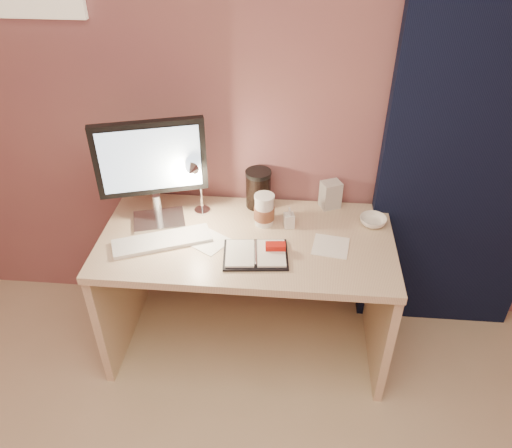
# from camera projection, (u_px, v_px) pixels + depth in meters

# --- Properties ---
(room) EXTENTS (3.50, 3.50, 3.50)m
(room) POSITION_uv_depth(u_px,v_px,m) (456.00, 139.00, 2.32)
(room) COLOR #C6B28E
(room) RESTS_ON ground
(desk) EXTENTS (1.40, 0.70, 0.73)m
(desk) POSITION_uv_depth(u_px,v_px,m) (249.00, 264.00, 2.56)
(desk) COLOR beige
(desk) RESTS_ON ground
(monitor) EXTENTS (0.49, 0.24, 0.54)m
(monitor) POSITION_uv_depth(u_px,v_px,m) (151.00, 165.00, 2.29)
(monitor) COLOR silver
(monitor) RESTS_ON desk
(keyboard) EXTENTS (0.47, 0.30, 0.02)m
(keyboard) POSITION_uv_depth(u_px,v_px,m) (162.00, 241.00, 2.34)
(keyboard) COLOR silver
(keyboard) RESTS_ON desk
(planner) EXTENTS (0.31, 0.25, 0.05)m
(planner) POSITION_uv_depth(u_px,v_px,m) (257.00, 254.00, 2.26)
(planner) COLOR black
(planner) RESTS_ON desk
(paper_b) EXTENTS (0.18, 0.18, 0.00)m
(paper_b) POSITION_uv_depth(u_px,v_px,m) (331.00, 246.00, 2.32)
(paper_b) COLOR white
(paper_b) RESTS_ON desk
(paper_c) EXTENTS (0.22, 0.22, 0.00)m
(paper_c) POSITION_uv_depth(u_px,v_px,m) (210.00, 242.00, 2.34)
(paper_c) COLOR white
(paper_c) RESTS_ON desk
(coffee_cup) EXTENTS (0.10, 0.10, 0.16)m
(coffee_cup) POSITION_uv_depth(u_px,v_px,m) (264.00, 211.00, 2.43)
(coffee_cup) COLOR silver
(coffee_cup) RESTS_ON desk
(bowl) EXTENTS (0.16, 0.16, 0.04)m
(bowl) POSITION_uv_depth(u_px,v_px,m) (373.00, 221.00, 2.45)
(bowl) COLOR white
(bowl) RESTS_ON desk
(lotion_bottle) EXTENTS (0.06, 0.06, 0.11)m
(lotion_bottle) POSITION_uv_depth(u_px,v_px,m) (289.00, 218.00, 2.42)
(lotion_bottle) COLOR silver
(lotion_bottle) RESTS_ON desk
(dark_jar) EXTENTS (0.13, 0.13, 0.18)m
(dark_jar) POSITION_uv_depth(u_px,v_px,m) (258.00, 190.00, 2.55)
(dark_jar) COLOR black
(dark_jar) RESTS_ON desk
(product_box) EXTENTS (0.12, 0.11, 0.14)m
(product_box) POSITION_uv_depth(u_px,v_px,m) (331.00, 195.00, 2.55)
(product_box) COLOR silver
(product_box) RESTS_ON desk
(desk_lamp) EXTENTS (0.08, 0.21, 0.35)m
(desk_lamp) POSITION_uv_depth(u_px,v_px,m) (197.00, 184.00, 2.36)
(desk_lamp) COLOR silver
(desk_lamp) RESTS_ON desk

